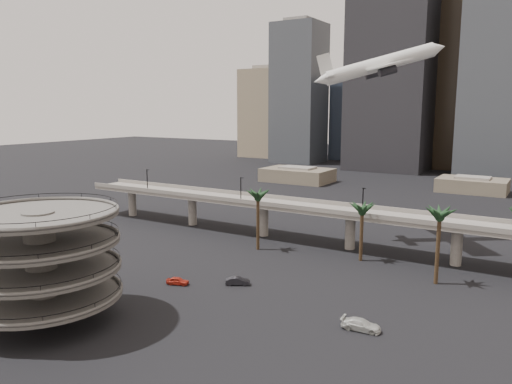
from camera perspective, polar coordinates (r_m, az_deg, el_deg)
The scene contains 10 objects.
ground at distance 74.01m, azimuth -14.18°, elevation -15.17°, with size 700.00×700.00×0.00m, color black.
parking_ramp at distance 77.84m, azimuth -23.37°, elevation -6.71°, with size 22.20×22.20×17.35m.
overpass at distance 114.88m, azimuth 5.64°, elevation -2.16°, with size 130.00×9.30×14.70m.
palm_trees at distance 99.59m, azimuth 14.93°, elevation -1.93°, with size 54.40×18.40×14.00m.
low_buildings at distance 195.20m, azimuth 18.78°, elevation 0.90°, with size 135.00×27.50×6.80m.
skyline at distance 265.87m, azimuth 24.74°, elevation 11.63°, with size 269.00×86.00×120.60m.
airborne_jet at distance 119.25m, azimuth 13.92°, elevation 13.92°, with size 26.57×25.15×11.10m.
car_a at distance 89.87m, azimuth -8.94°, elevation -10.00°, with size 1.59×3.95×1.35m, color red.
car_b at distance 88.71m, azimuth -2.10°, elevation -10.13°, with size 1.50×4.29×1.41m, color black.
car_c at distance 73.36m, azimuth 11.92°, elevation -14.62°, with size 2.24×5.52×1.60m, color beige.
Camera 1 is at (48.95, -46.29, 30.63)m, focal length 35.00 mm.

